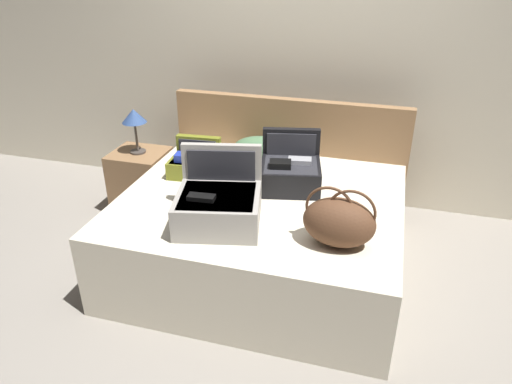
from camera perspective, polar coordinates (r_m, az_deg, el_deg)
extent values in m
plane|color=gray|center=(3.18, -1.44, -12.91)|extent=(12.00, 12.00, 0.00)
cube|color=beige|center=(4.10, 5.52, 16.67)|extent=(8.00, 0.10, 2.60)
cube|color=beige|center=(3.32, 0.57, -4.91)|extent=(1.83, 1.58, 0.56)
cube|color=olive|center=(3.94, 3.82, 4.01)|extent=(1.87, 0.08, 0.99)
cube|color=gray|center=(2.83, -4.51, -2.20)|extent=(0.57, 0.52, 0.20)
cube|color=#28282D|center=(2.82, -4.53, -1.68)|extent=(0.50, 0.46, 0.14)
cube|color=black|center=(2.75, -6.49, -0.69)|extent=(0.16, 0.08, 0.03)
cube|color=gray|center=(2.99, -4.02, 1.88)|extent=(0.48, 0.15, 0.42)
cube|color=#28282D|center=(2.96, -4.08, 1.65)|extent=(0.41, 0.10, 0.36)
cube|color=black|center=(3.28, 4.09, 1.86)|extent=(0.46, 0.43, 0.17)
cube|color=#28282D|center=(3.26, 4.11, 2.28)|extent=(0.41, 0.38, 0.12)
cube|color=black|center=(3.19, 2.90, 3.28)|extent=(0.16, 0.12, 0.05)
cube|color=#99999E|center=(3.27, 5.21, 3.68)|extent=(0.17, 0.11, 0.04)
cube|color=black|center=(3.42, 4.16, 4.69)|extent=(0.40, 0.13, 0.36)
cube|color=#28282D|center=(3.39, 4.16, 4.49)|extent=(0.33, 0.08, 0.30)
cube|color=olive|center=(3.49, -7.43, 2.90)|extent=(0.35, 0.27, 0.12)
cube|color=#28282D|center=(3.48, -7.44, 3.18)|extent=(0.31, 0.24, 0.09)
cube|color=#1E33A5|center=(3.45, -8.58, 4.07)|extent=(0.12, 0.11, 0.06)
cube|color=black|center=(3.47, -6.60, 4.20)|extent=(0.14, 0.12, 0.05)
cube|color=olive|center=(3.60, -6.75, 4.75)|extent=(0.33, 0.08, 0.24)
cube|color=#28282D|center=(3.57, -6.90, 4.55)|extent=(0.28, 0.03, 0.21)
ellipsoid|color=brown|center=(2.67, 9.81, -3.58)|extent=(0.41, 0.28, 0.28)
torus|color=brown|center=(2.64, 8.66, -1.94)|extent=(0.27, 0.03, 0.27)
torus|color=brown|center=(2.63, 11.23, -2.35)|extent=(0.27, 0.03, 0.27)
ellipsoid|color=#4C724C|center=(3.72, 0.54, 5.20)|extent=(0.45, 0.31, 0.18)
cube|color=olive|center=(4.18, -13.38, 1.26)|extent=(0.44, 0.40, 0.53)
cylinder|color=#3F3833|center=(4.08, -13.79, 4.67)|extent=(0.13, 0.13, 0.01)
cylinder|color=#4C443D|center=(4.03, -13.99, 6.37)|extent=(0.02, 0.02, 0.24)
cone|color=navy|center=(3.97, -14.28, 8.74)|extent=(0.20, 0.20, 0.11)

